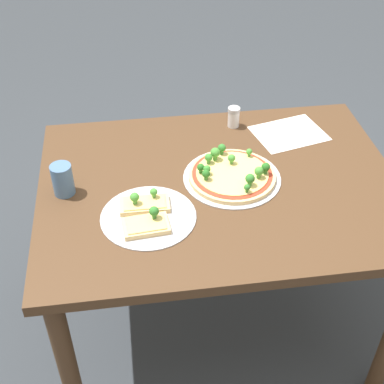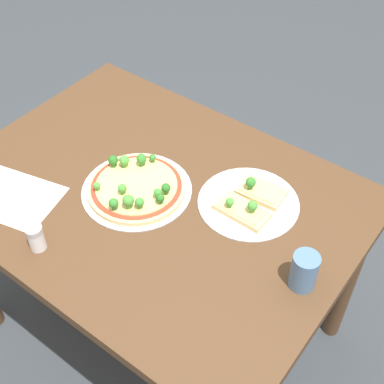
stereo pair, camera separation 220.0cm
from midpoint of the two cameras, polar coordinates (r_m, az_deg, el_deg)
ground_plane at (r=1.92m, az=-22.84°, el=-39.35°), size 8.00×8.00×0.00m
dining_table at (r=1.33m, az=-32.16°, el=-35.50°), size 1.18×0.87×0.73m
pizza_tray_whole at (r=1.26m, az=-36.42°, el=-33.23°), size 0.32×0.32×0.07m
pizza_tray_slice at (r=1.13m, az=-20.01°, el=-40.16°), size 0.29×0.29×0.06m
drinking_cup at (r=1.09m, az=-17.73°, el=-55.36°), size 0.07×0.07×0.11m
condiment_shaker at (r=1.37m, az=-51.91°, el=-36.65°), size 0.05×0.05×0.08m
paper_menu at (r=1.47m, az=-49.42°, el=-29.23°), size 0.29×0.25×0.00m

